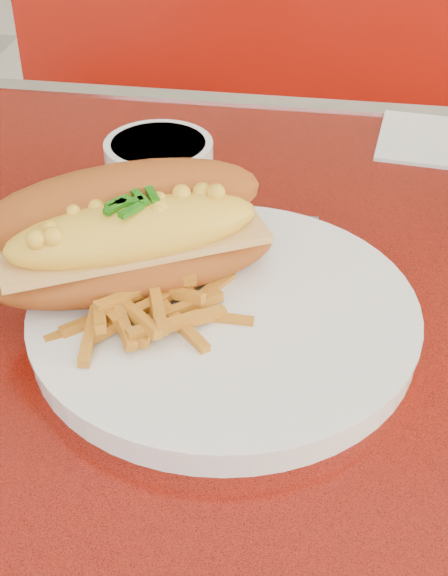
# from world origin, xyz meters

# --- Properties ---
(diner_table) EXTENTS (1.23, 0.83, 0.77)m
(diner_table) POSITION_xyz_m (0.00, 0.00, 0.61)
(diner_table) COLOR red
(diner_table) RESTS_ON ground
(booth_bench_far) EXTENTS (1.20, 0.51, 0.90)m
(booth_bench_far) POSITION_xyz_m (0.00, 0.81, 0.29)
(booth_bench_far) COLOR #A1150A
(booth_bench_far) RESTS_ON ground
(dinner_plate) EXTENTS (0.39, 0.39, 0.02)m
(dinner_plate) POSITION_xyz_m (-0.03, -0.03, 0.78)
(dinner_plate) COLOR white
(dinner_plate) RESTS_ON diner_table
(mac_hoagie) EXTENTS (0.25, 0.20, 0.10)m
(mac_hoagie) POSITION_xyz_m (-0.11, -0.00, 0.83)
(mac_hoagie) COLOR #A6511A
(mac_hoagie) RESTS_ON dinner_plate
(fries_pile) EXTENTS (0.11, 0.10, 0.03)m
(fries_pile) POSITION_xyz_m (-0.09, -0.05, 0.81)
(fries_pile) COLOR orange
(fries_pile) RESTS_ON dinner_plate
(fork) EXTENTS (0.03, 0.17, 0.00)m
(fork) POSITION_xyz_m (0.02, 0.03, 0.79)
(fork) COLOR #B9B9BE
(fork) RESTS_ON dinner_plate
(gravy_ramekin) EXTENTS (0.12, 0.12, 0.06)m
(gravy_ramekin) POSITION_xyz_m (-0.13, 0.16, 0.80)
(gravy_ramekin) COLOR white
(gravy_ramekin) RESTS_ON diner_table
(paper_napkin) EXTENTS (0.14, 0.14, 0.00)m
(paper_napkin) POSITION_xyz_m (0.15, 0.32, 0.77)
(paper_napkin) COLOR silver
(paper_napkin) RESTS_ON diner_table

